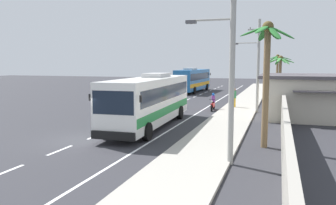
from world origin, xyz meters
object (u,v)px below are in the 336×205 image
at_px(pedestrian_near_kerb, 234,97).
at_px(utility_pole_nearest, 231,57).
at_px(palm_nearest, 267,62).
at_px(coach_bus_foreground, 150,99).
at_px(coach_bus_far_lane, 193,79).
at_px(palm_second, 280,68).
at_px(palm_third, 277,65).
at_px(motorcycle_beside_bus, 213,103).
at_px(utility_pole_mid, 257,63).

relative_size(pedestrian_near_kerb, utility_pole_nearest, 0.21).
relative_size(pedestrian_near_kerb, palm_nearest, 0.28).
bearing_deg(pedestrian_near_kerb, coach_bus_foreground, 122.07).
xyz_separation_m(coach_bus_far_lane, palm_second, (12.31, -9.63, 1.85)).
bearing_deg(palm_third, pedestrian_near_kerb, -99.45).
bearing_deg(palm_third, palm_nearest, -90.42).
relative_size(coach_bus_foreground, palm_nearest, 1.87).
xyz_separation_m(utility_pole_nearest, palm_third, (1.60, 40.10, -0.54)).
height_order(coach_bus_foreground, palm_second, palm_second).
distance_m(coach_bus_far_lane, utility_pole_nearest, 36.38).
bearing_deg(palm_second, motorcycle_beside_bus, -122.77).
bearing_deg(coach_bus_foreground, utility_pole_mid, 54.79).
bearing_deg(palm_nearest, motorcycle_beside_bus, 111.75).
bearing_deg(palm_second, coach_bus_foreground, -114.82).
xyz_separation_m(coach_bus_foreground, pedestrian_near_kerb, (4.29, 11.05, -0.79)).
bearing_deg(palm_third, motorcycle_beside_bus, -102.60).
distance_m(coach_bus_foreground, utility_pole_mid, 11.43).
distance_m(palm_second, palm_third, 14.96).
bearing_deg(utility_pole_mid, palm_third, 86.38).
height_order(pedestrian_near_kerb, palm_third, palm_third).
xyz_separation_m(utility_pole_mid, palm_third, (1.51, 23.90, -0.29)).
bearing_deg(palm_second, palm_third, 91.57).
bearing_deg(pedestrian_near_kerb, palm_second, -66.77).
bearing_deg(palm_third, utility_pole_mid, -93.62).
height_order(pedestrian_near_kerb, palm_second, palm_second).
xyz_separation_m(palm_nearest, palm_second, (0.68, 21.65, -0.67)).
bearing_deg(utility_pole_mid, motorcycle_beside_bus, 179.68).
bearing_deg(pedestrian_near_kerb, motorcycle_beside_bus, 101.88).
height_order(motorcycle_beside_bus, utility_pole_nearest, utility_pole_nearest).
relative_size(coach_bus_far_lane, pedestrian_near_kerb, 6.46).
relative_size(utility_pole_mid, palm_nearest, 1.26).
relative_size(motorcycle_beside_bus, palm_nearest, 0.31).
xyz_separation_m(motorcycle_beside_bus, utility_pole_nearest, (3.74, -16.22, 3.93)).
distance_m(coach_bus_foreground, motorcycle_beside_bus, 9.59).
relative_size(utility_pole_nearest, palm_second, 1.68).
bearing_deg(palm_nearest, utility_pole_mid, 95.59).
height_order(coach_bus_foreground, palm_nearest, palm_nearest).
bearing_deg(motorcycle_beside_bus, palm_third, 77.40).
relative_size(coach_bus_far_lane, palm_third, 2.06).
height_order(motorcycle_beside_bus, palm_nearest, palm_nearest).
bearing_deg(palm_second, coach_bus_far_lane, 141.95).
bearing_deg(utility_pole_mid, coach_bus_foreground, -125.21).
relative_size(pedestrian_near_kerb, palm_second, 0.35).
bearing_deg(palm_third, utility_pole_nearest, -92.28).
relative_size(motorcycle_beside_bus, pedestrian_near_kerb, 1.09).
distance_m(utility_pole_mid, palm_nearest, 12.75).
xyz_separation_m(coach_bus_far_lane, pedestrian_near_kerb, (8.24, -16.65, -0.79)).
relative_size(utility_pole_nearest, utility_pole_mid, 1.07).
bearing_deg(utility_pole_nearest, palm_nearest, 69.24).
height_order(motorcycle_beside_bus, palm_third, palm_third).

